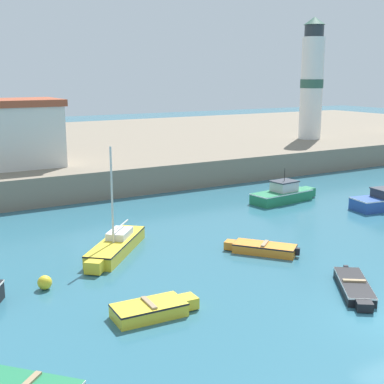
# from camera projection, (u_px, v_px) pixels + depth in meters

# --- Properties ---
(quay_seawall) EXTENTS (120.00, 40.00, 2.08)m
(quay_seawall) POSITION_uv_depth(u_px,v_px,m) (55.00, 150.00, 56.16)
(quay_seawall) COLOR gray
(quay_seawall) RESTS_ON ground
(dinghy_orange_0) EXTENTS (2.99, 3.41, 0.56)m
(dinghy_orange_0) POSITION_uv_depth(u_px,v_px,m) (263.00, 248.00, 27.05)
(dinghy_orange_0) COLOR orange
(dinghy_orange_0) RESTS_ON ground
(motorboat_green_1) EXTENTS (5.50, 2.23, 2.40)m
(motorboat_green_1) POSITION_uv_depth(u_px,v_px,m) (283.00, 194.00, 37.91)
(motorboat_green_1) COLOR #237A4C
(motorboat_green_1) RESTS_ON ground
(dinghy_yellow_3) EXTENTS (3.35, 1.49, 0.60)m
(dinghy_yellow_3) POSITION_uv_depth(u_px,v_px,m) (152.00, 309.00, 20.01)
(dinghy_yellow_3) COLOR yellow
(dinghy_yellow_3) RESTS_ON ground
(sailboat_yellow_6) EXTENTS (4.84, 5.20, 5.49)m
(sailboat_yellow_6) POSITION_uv_depth(u_px,v_px,m) (116.00, 245.00, 27.02)
(sailboat_yellow_6) COLOR yellow
(sailboat_yellow_6) RESTS_ON ground
(dinghy_black_8) EXTENTS (3.00, 3.71, 0.49)m
(dinghy_black_8) POSITION_uv_depth(u_px,v_px,m) (354.00, 286.00, 22.25)
(dinghy_black_8) COLOR black
(dinghy_black_8) RESTS_ON ground
(mooring_buoy) EXTENTS (0.61, 0.61, 0.61)m
(mooring_buoy) POSITION_uv_depth(u_px,v_px,m) (45.00, 283.00, 22.49)
(mooring_buoy) COLOR yellow
(mooring_buoy) RESTS_ON ground
(lighthouse) EXTENTS (2.40, 2.40, 12.52)m
(lighthouse) POSITION_uv_depth(u_px,v_px,m) (312.00, 81.00, 56.03)
(lighthouse) COLOR silver
(lighthouse) RESTS_ON quay_seawall
(harbor_shed_far_end) EXTENTS (8.52, 5.13, 4.99)m
(harbor_shed_far_end) POSITION_uv_depth(u_px,v_px,m) (2.00, 133.00, 39.34)
(harbor_shed_far_end) COLOR silver
(harbor_shed_far_end) RESTS_ON quay_seawall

